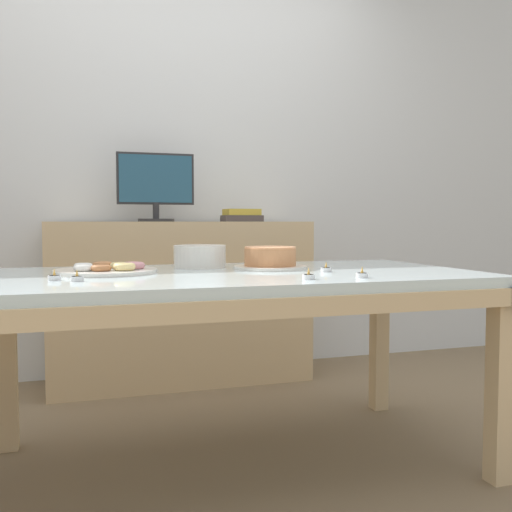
# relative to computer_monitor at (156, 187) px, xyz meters

# --- Properties ---
(ground_plane) EXTENTS (12.00, 12.00, 0.00)m
(ground_plane) POSITION_rel_computer_monitor_xyz_m (0.14, -1.18, -1.10)
(ground_plane) COLOR #7A664C
(wall_back) EXTENTS (8.00, 0.10, 2.60)m
(wall_back) POSITION_rel_computer_monitor_xyz_m (0.14, 0.30, 0.20)
(wall_back) COLOR silver
(wall_back) RESTS_ON ground
(dining_table) EXTENTS (1.79, 0.95, 0.72)m
(dining_table) POSITION_rel_computer_monitor_xyz_m (0.14, -1.18, -0.46)
(dining_table) COLOR silver
(dining_table) RESTS_ON ground
(sideboard) EXTENTS (1.44, 0.44, 0.91)m
(sideboard) POSITION_rel_computer_monitor_xyz_m (0.14, 0.00, -0.64)
(sideboard) COLOR #D1B284
(sideboard) RESTS_ON ground
(computer_monitor) EXTENTS (0.42, 0.20, 0.38)m
(computer_monitor) POSITION_rel_computer_monitor_xyz_m (0.00, 0.00, 0.00)
(computer_monitor) COLOR #262628
(computer_monitor) RESTS_ON sideboard
(book_stack) EXTENTS (0.22, 0.17, 0.07)m
(book_stack) POSITION_rel_computer_monitor_xyz_m (0.49, 0.00, -0.16)
(book_stack) COLOR #3F3838
(book_stack) RESTS_ON sideboard
(cake_chocolate_round) EXTENTS (0.29, 0.29, 0.09)m
(cake_chocolate_round) POSITION_rel_computer_monitor_xyz_m (0.30, -1.08, -0.34)
(cake_chocolate_round) COLOR silver
(cake_chocolate_round) RESTS_ON dining_table
(pastry_platter) EXTENTS (0.37, 0.37, 0.04)m
(pastry_platter) POSITION_rel_computer_monitor_xyz_m (-0.32, -1.08, -0.36)
(pastry_platter) COLOR silver
(pastry_platter) RESTS_ON dining_table
(plate_stack) EXTENTS (0.21, 0.21, 0.09)m
(plate_stack) POSITION_rel_computer_monitor_xyz_m (0.05, -0.93, -0.33)
(plate_stack) COLOR silver
(plate_stack) RESTS_ON dining_table
(tealight_near_front) EXTENTS (0.04, 0.04, 0.04)m
(tealight_near_front) POSITION_rel_computer_monitor_xyz_m (0.47, -1.51, -0.37)
(tealight_near_front) COLOR silver
(tealight_near_front) RESTS_ON dining_table
(tealight_left_edge) EXTENTS (0.04, 0.04, 0.04)m
(tealight_left_edge) POSITION_rel_computer_monitor_xyz_m (-0.49, -1.29, -0.37)
(tealight_left_edge) COLOR silver
(tealight_left_edge) RESTS_ON dining_table
(tealight_right_edge) EXTENTS (0.04, 0.04, 0.04)m
(tealight_right_edge) POSITION_rel_computer_monitor_xyz_m (0.28, -1.50, -0.37)
(tealight_right_edge) COLOR silver
(tealight_right_edge) RESTS_ON dining_table
(tealight_near_cakes) EXTENTS (0.04, 0.04, 0.04)m
(tealight_near_cakes) POSITION_rel_computer_monitor_xyz_m (0.45, -1.27, -0.37)
(tealight_near_cakes) COLOR silver
(tealight_near_cakes) RESTS_ON dining_table
(tealight_centre) EXTENTS (0.04, 0.04, 0.04)m
(tealight_centre) POSITION_rel_computer_monitor_xyz_m (-0.42, -1.34, -0.37)
(tealight_centre) COLOR silver
(tealight_centre) RESTS_ON dining_table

